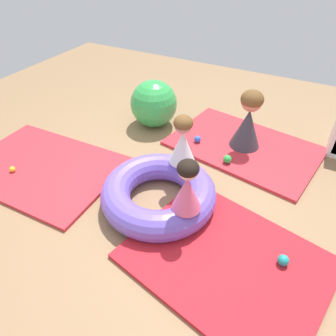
{
  "coord_description": "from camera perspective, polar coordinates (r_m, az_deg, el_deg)",
  "views": [
    {
      "loc": [
        1.26,
        -1.87,
        2.23
      ],
      "look_at": [
        0.14,
        0.24,
        0.32
      ],
      "focal_mm": 32.77,
      "sensor_mm": 36.0,
      "label": 1
    }
  ],
  "objects": [
    {
      "name": "play_ball_yellow",
      "position": [
        3.87,
        -26.97,
        -0.21
      ],
      "size": [
        0.07,
        0.07,
        0.07
      ],
      "primitive_type": "sphere",
      "color": "yellow",
      "rests_on": "gym_mat_near_right"
    },
    {
      "name": "child_in_white",
      "position": [
        3.06,
        2.75,
        5.17
      ],
      "size": [
        0.36,
        0.36,
        0.53
      ],
      "rotation": [
        0.0,
        0.0,
        3.59
      ],
      "color": "white",
      "rests_on": "inflatable_cushion"
    },
    {
      "name": "play_ball_green",
      "position": [
        3.63,
        10.99,
        1.62
      ],
      "size": [
        0.1,
        0.1,
        0.1
      ],
      "primitive_type": "sphere",
      "color": "green",
      "rests_on": "gym_mat_center_rear"
    },
    {
      "name": "play_ball_teal",
      "position": [
        2.77,
        20.65,
        -15.77
      ],
      "size": [
        0.09,
        0.09,
        0.09
      ],
      "primitive_type": "sphere",
      "color": "teal",
      "rests_on": "gym_mat_far_right"
    },
    {
      "name": "gym_mat_center_rear",
      "position": [
        4.02,
        13.87,
        3.95
      ],
      "size": [
        1.95,
        1.47,
        0.04
      ],
      "primitive_type": "cube",
      "rotation": [
        0.0,
        0.0,
        -0.17
      ],
      "color": "red",
      "rests_on": "ground"
    },
    {
      "name": "gym_mat_far_right",
      "position": [
        2.74,
        10.83,
        -16.39
      ],
      "size": [
        1.81,
        1.55,
        0.04
      ],
      "primitive_type": "cube",
      "rotation": [
        0.0,
        0.0,
        -0.22
      ],
      "color": "red",
      "rests_on": "ground"
    },
    {
      "name": "gym_mat_near_right",
      "position": [
        3.84,
        -22.34,
        0.08
      ],
      "size": [
        1.78,
        1.27,
        0.04
      ],
      "primitive_type": "cube",
      "rotation": [
        0.0,
        0.0,
        0.02
      ],
      "color": "red",
      "rests_on": "ground"
    },
    {
      "name": "play_ball_blue",
      "position": [
        3.94,
        5.5,
        5.37
      ],
      "size": [
        0.09,
        0.09,
        0.09
      ],
      "primitive_type": "sphere",
      "color": "blue",
      "rests_on": "gym_mat_center_rear"
    },
    {
      "name": "inflatable_cushion",
      "position": [
        3.05,
        -1.76,
        -4.71
      ],
      "size": [
        1.14,
        1.14,
        0.29
      ],
      "primitive_type": "torus",
      "color": "#7056D1",
      "rests_on": "ground"
    },
    {
      "name": "child_in_pink",
      "position": [
        2.54,
        3.59,
        -3.39
      ],
      "size": [
        0.31,
        0.31,
        0.51
      ],
      "rotation": [
        0.0,
        0.0,
        1.33
      ],
      "color": "#E5608E",
      "rests_on": "inflatable_cushion"
    },
    {
      "name": "adult_seated",
      "position": [
        3.83,
        14.72,
        8.59
      ],
      "size": [
        0.39,
        0.39,
        0.73
      ],
      "rotation": [
        0.0,
        0.0,
        0.04
      ],
      "color": "#383842",
      "rests_on": "gym_mat_center_rear"
    },
    {
      "name": "ground_plane",
      "position": [
        3.17,
        -4.32,
        -6.26
      ],
      "size": [
        8.0,
        8.0,
        0.0
      ],
      "primitive_type": "plane",
      "color": "#93704C"
    },
    {
      "name": "exercise_ball_large",
      "position": [
        4.26,
        -2.67,
        11.86
      ],
      "size": [
        0.64,
        0.64,
        0.64
      ],
      "primitive_type": "sphere",
      "color": "green",
      "rests_on": "ground"
    }
  ]
}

